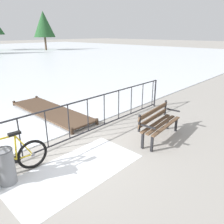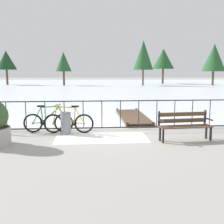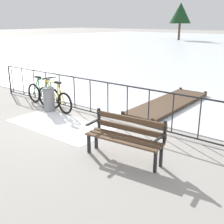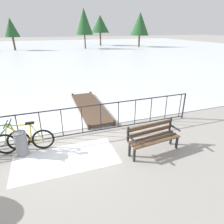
# 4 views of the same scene
# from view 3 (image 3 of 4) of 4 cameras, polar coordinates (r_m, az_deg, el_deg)

# --- Properties ---
(ground_plane) EXTENTS (160.00, 160.00, 0.00)m
(ground_plane) POSITION_cam_3_polar(r_m,az_deg,el_deg) (8.26, -2.62, -0.88)
(ground_plane) COLOR #9E9991
(snow_patch) EXTENTS (2.91, 1.42, 0.01)m
(snow_patch) POSITION_cam_3_polar(r_m,az_deg,el_deg) (7.73, -10.71, -2.51)
(snow_patch) COLOR white
(snow_patch) RESTS_ON ground
(railing_fence) EXTENTS (9.06, 0.06, 1.07)m
(railing_fence) POSITION_cam_3_polar(r_m,az_deg,el_deg) (8.09, -2.68, 2.87)
(railing_fence) COLOR #232328
(railing_fence) RESTS_ON ground
(bicycle_near_railing) EXTENTS (1.71, 0.52, 0.97)m
(bicycle_near_railing) POSITION_cam_3_polar(r_m,az_deg,el_deg) (8.90, -11.62, 2.64)
(bicycle_near_railing) COLOR black
(bicycle_near_railing) RESTS_ON ground
(bicycle_second) EXTENTS (1.71, 0.52, 0.97)m
(bicycle_second) POSITION_cam_3_polar(r_m,az_deg,el_deg) (9.52, -13.77, 3.49)
(bicycle_second) COLOR black
(bicycle_second) RESTS_ON ground
(park_bench) EXTENTS (1.64, 0.63, 0.89)m
(park_bench) POSITION_cam_3_polar(r_m,az_deg,el_deg) (5.65, 2.83, -4.49)
(park_bench) COLOR brown
(park_bench) RESTS_ON ground
(trash_bin) EXTENTS (0.35, 0.35, 0.73)m
(trash_bin) POSITION_cam_3_polar(r_m,az_deg,el_deg) (8.87, -12.68, 2.55)
(trash_bin) COLOR gray
(trash_bin) RESTS_ON ground
(wooden_dock) EXTENTS (1.10, 3.93, 0.20)m
(wooden_dock) POSITION_cam_3_polar(r_m,az_deg,el_deg) (9.40, 11.52, 1.89)
(wooden_dock) COLOR #4C3828
(wooden_dock) RESTS_ON ground
(tree_west_mid) EXTENTS (3.06, 3.06, 5.13)m
(tree_west_mid) POSITION_cam_3_polar(r_m,az_deg,el_deg) (43.28, 13.73, 18.91)
(tree_west_mid) COLOR brown
(tree_west_mid) RESTS_ON ground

